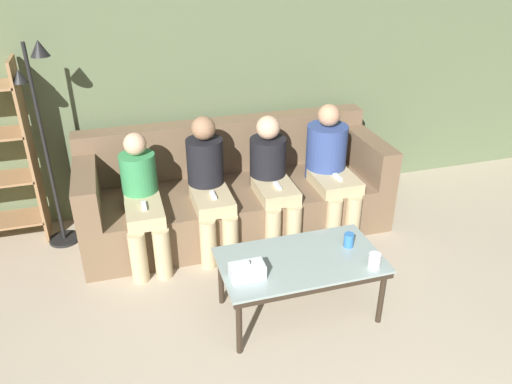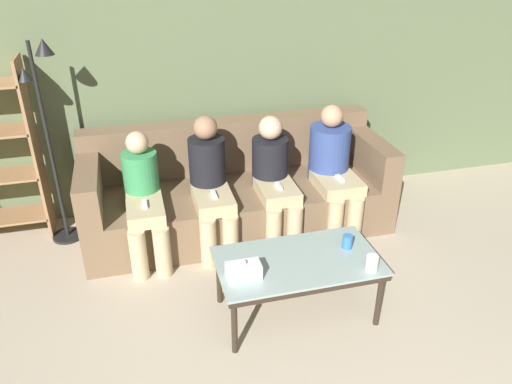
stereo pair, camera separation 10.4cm
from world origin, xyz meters
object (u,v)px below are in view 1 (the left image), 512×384
Objects in this scene: seated_person_mid_left at (209,182)px; cup_near_left at (349,240)px; cup_near_right at (374,261)px; standing_lamp at (43,127)px; couch at (234,192)px; seated_person_right_end at (330,164)px; tissue_box at (247,271)px; seated_person_mid_right at (272,176)px; seated_person_left_end at (142,198)px; coffee_table at (300,264)px.

cup_near_left is at bearing -52.28° from seated_person_mid_left.
standing_lamp reaches higher than cup_near_right.
couch is 0.88m from seated_person_right_end.
seated_person_mid_right is at bearing 64.76° from tissue_box.
seated_person_right_end is (1.08, 0.02, 0.01)m from seated_person_mid_left.
seated_person_right_end reaches higher than cup_near_left.
tissue_box is 0.22× the size of seated_person_left_end.
seated_person_mid_left is at bearing 122.91° from cup_near_right.
couch is 11.95× the size of tissue_box.
cup_near_left is 0.10× the size of seated_person_left_end.
seated_person_mid_left is (-0.01, 1.14, 0.07)m from tissue_box.
seated_person_right_end is at bearing 1.31° from seated_person_mid_left.
seated_person_right_end reaches higher than couch.
couch is at bearing 79.06° from tissue_box.
seated_person_mid_left is 0.54m from seated_person_mid_right.
seated_person_mid_right reaches higher than seated_person_left_end.
cup_near_right is 2.68m from standing_lamp.
cup_near_left is 1.03m from seated_person_mid_right.
seated_person_mid_left is (-0.77, 1.00, 0.08)m from cup_near_left.
standing_lamp reaches higher than seated_person_right_end.
cup_near_left is 0.28m from cup_near_right.
seated_person_left_end is at bearing 132.85° from coffee_table.
cup_near_right is 0.10× the size of seated_person_right_end.
standing_lamp is at bearing 147.21° from seated_person_left_end.
cup_near_right reaches higher than coffee_table.
seated_person_right_end is (0.26, 1.30, 0.09)m from cup_near_right.
seated_person_left_end reaches higher than cup_near_left.
coffee_table is at bearing -47.15° from seated_person_left_end.
cup_near_left is 0.06× the size of standing_lamp.
seated_person_mid_left is at bearing 3.29° from seated_person_left_end.
seated_person_left_end is at bearing -161.71° from couch.
seated_person_left_end is (0.66, -0.43, -0.51)m from standing_lamp.
standing_lamp reaches higher than seated_person_mid_left.
standing_lamp is 1.55× the size of seated_person_mid_left.
cup_near_right is 0.06× the size of standing_lamp.
seated_person_right_end is at bearing 78.60° from cup_near_right.
tissue_box is (-0.40, -0.09, 0.09)m from coffee_table.
standing_lamp is 1.62× the size of seated_person_mid_right.
seated_person_mid_left reaches higher than seated_person_right_end.
seated_person_right_end reaches higher than coffee_table.
tissue_box is 1.59m from seated_person_right_end.
cup_near_right is 0.10× the size of seated_person_left_end.
tissue_box is 0.20× the size of seated_person_mid_left.
couch is at bearing 95.76° from coffee_table.
couch reaches higher than cup_near_left.
couch is 1.55× the size of standing_lamp.
seated_person_mid_right reaches higher than couch.
coffee_table is at bearing -122.52° from seated_person_right_end.
couch is at bearing 41.23° from seated_person_mid_left.
couch reaches higher than tissue_box.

